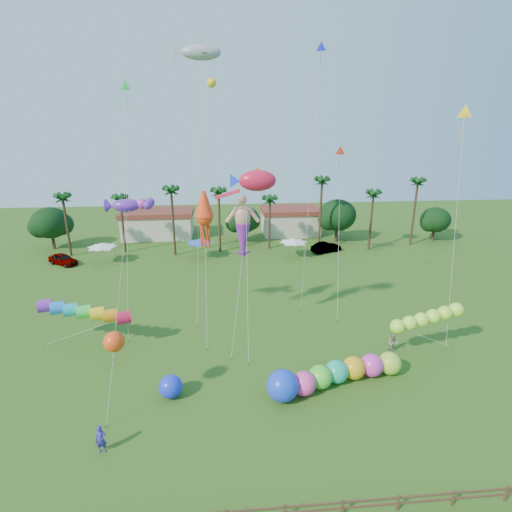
{
  "coord_description": "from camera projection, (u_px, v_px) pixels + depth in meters",
  "views": [
    {
      "loc": [
        -2.82,
        -21.0,
        19.26
      ],
      "look_at": [
        0.0,
        10.0,
        9.0
      ],
      "focal_mm": 28.0,
      "sensor_mm": 36.0,
      "label": 1
    }
  ],
  "objects": [
    {
      "name": "rainbow_tube",
      "position": [
        99.0,
        319.0,
        35.11
      ],
      "size": [
        9.86,
        2.32,
        3.6
      ],
      "color": "#D21741",
      "rests_on": "ground"
    },
    {
      "name": "car_b",
      "position": [
        326.0,
        247.0,
        63.13
      ],
      "size": [
        5.18,
        3.56,
        1.62
      ],
      "primitive_type": "imported",
      "rotation": [
        0.0,
        0.0,
        1.99
      ],
      "color": "#4C4C54",
      "rests_on": "ground"
    },
    {
      "name": "tent_row",
      "position": [
        200.0,
        242.0,
        59.12
      ],
      "size": [
        31.0,
        4.0,
        0.6
      ],
      "color": "white",
      "rests_on": "ground"
    },
    {
      "name": "spectator_b",
      "position": [
        393.0,
        343.0,
        35.32
      ],
      "size": [
        1.03,
        0.93,
        1.74
      ],
      "primitive_type": "imported",
      "rotation": [
        0.0,
        0.0,
        -0.39
      ],
      "color": "gray",
      "rests_on": "ground"
    },
    {
      "name": "merman_kite",
      "position": [
        243.0,
        231.0,
        35.47
      ],
      "size": [
        2.61,
        5.21,
        12.94
      ],
      "color": "tan",
      "rests_on": "ground"
    },
    {
      "name": "delta_kite_blue",
      "position": [
        321.0,
        56.0,
        39.2
      ],
      "size": [
        2.44,
        3.89,
        27.01
      ],
      "color": "#191EE1",
      "rests_on": "ground"
    },
    {
      "name": "caterpillar_inflatable",
      "position": [
        331.0,
        375.0,
        30.64
      ],
      "size": [
        11.53,
        4.85,
        2.37
      ],
      "rotation": [
        0.0,
        0.0,
        0.28
      ],
      "color": "#FF43A0",
      "rests_on": "ground"
    },
    {
      "name": "orange_ball_kite",
      "position": [
        114.0,
        342.0,
        26.15
      ],
      "size": [
        1.62,
        2.05,
        6.42
      ],
      "color": "#FF4A14",
      "rests_on": "ground"
    },
    {
      "name": "tree_line",
      "position": [
        259.0,
        219.0,
        66.71
      ],
      "size": [
        69.46,
        8.91,
        11.0
      ],
      "color": "#3A2819",
      "rests_on": "ground"
    },
    {
      "name": "green_worm",
      "position": [
        398.0,
        327.0,
        34.16
      ],
      "size": [
        9.3,
        3.34,
        3.58
      ],
      "color": "#B9FF38",
      "rests_on": "ground"
    },
    {
      "name": "ground",
      "position": [
        270.0,
        434.0,
        26.13
      ],
      "size": [
        160.0,
        160.0,
        0.0
      ],
      "primitive_type": "plane",
      "color": "#285116",
      "rests_on": "ground"
    },
    {
      "name": "fish_kite",
      "position": [
        258.0,
        181.0,
        33.16
      ],
      "size": [
        4.92,
        5.91,
        15.82
      ],
      "color": "red",
      "rests_on": "ground"
    },
    {
      "name": "squid_kite",
      "position": [
        204.0,
        217.0,
        35.8
      ],
      "size": [
        2.33,
        4.95,
        13.84
      ],
      "color": "#FF3F14",
      "rests_on": "ground"
    },
    {
      "name": "fence",
      "position": [
        284.0,
        511.0,
        20.27
      ],
      "size": [
        36.12,
        0.12,
        1.0
      ],
      "color": "brown",
      "rests_on": "ground"
    },
    {
      "name": "spectator_a",
      "position": [
        101.0,
        439.0,
        24.43
      ],
      "size": [
        0.69,
        0.46,
        1.86
      ],
      "primitive_type": "imported",
      "rotation": [
        0.0,
        0.0,
        0.02
      ],
      "color": "#322B98",
      "rests_on": "ground"
    },
    {
      "name": "blue_ball",
      "position": [
        171.0,
        387.0,
        29.46
      ],
      "size": [
        1.74,
        1.74,
        1.74
      ],
      "primitive_type": "sphere",
      "color": "#1B33F4",
      "rests_on": "ground"
    },
    {
      "name": "delta_kite_green",
      "position": [
        125.0,
        94.0,
        34.45
      ],
      "size": [
        1.64,
        4.56,
        22.94
      ],
      "color": "#31D15E",
      "rests_on": "ground"
    },
    {
      "name": "buildings_row",
      "position": [
        219.0,
        224.0,
        72.53
      ],
      "size": [
        35.0,
        7.0,
        4.0
      ],
      "color": "beige",
      "rests_on": "ground"
    },
    {
      "name": "delta_kite_yellow",
      "position": [
        464.0,
        116.0,
        32.78
      ],
      "size": [
        1.19,
        3.88,
        20.85
      ],
      "color": "yellow",
      "rests_on": "ground"
    },
    {
      "name": "car_a",
      "position": [
        63.0,
        259.0,
        57.54
      ],
      "size": [
        4.97,
        4.2,
        1.61
      ],
      "primitive_type": "imported",
      "rotation": [
        0.0,
        0.0,
        0.98
      ],
      "color": "#4C4C54",
      "rests_on": "ground"
    },
    {
      "name": "shark_kite",
      "position": [
        201.0,
        52.0,
        37.99
      ],
      "size": [
        5.25,
        7.69,
        26.72
      ],
      "color": "#959AA3",
      "rests_on": "ground"
    },
    {
      "name": "lobster_kite",
      "position": [
        126.0,
        205.0,
        34.61
      ],
      "size": [
        4.66,
        6.29,
        13.41
      ],
      "color": "#6224B6",
      "rests_on": "ground"
    },
    {
      "name": "delta_kite_red",
      "position": [
        340.0,
        155.0,
        39.89
      ],
      "size": [
        1.11,
        4.4,
        17.26
      ],
      "color": "red",
      "rests_on": "ground"
    }
  ]
}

